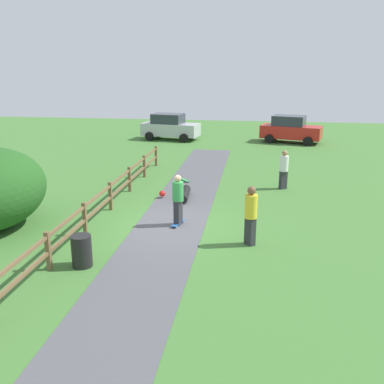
% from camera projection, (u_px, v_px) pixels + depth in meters
% --- Properties ---
extents(ground_plane, '(60.00, 60.00, 0.00)m').
position_uv_depth(ground_plane, '(171.00, 225.00, 15.06)').
color(ground_plane, '#427533').
extents(asphalt_path, '(2.40, 28.00, 0.02)m').
position_uv_depth(asphalt_path, '(171.00, 225.00, 15.06)').
color(asphalt_path, '#515156').
rests_on(asphalt_path, ground_plane).
extents(wooden_fence, '(0.12, 18.12, 1.10)m').
position_uv_depth(wooden_fence, '(98.00, 203.00, 15.24)').
color(wooden_fence, brown).
rests_on(wooden_fence, ground_plane).
extents(trash_bin, '(0.56, 0.56, 0.90)m').
position_uv_depth(trash_bin, '(82.00, 251.00, 11.85)').
color(trash_bin, black).
rests_on(trash_bin, ground_plane).
extents(skater_riding, '(0.47, 0.82, 1.79)m').
position_uv_depth(skater_riding, '(178.00, 197.00, 14.73)').
color(skater_riding, '#265999').
rests_on(skater_riding, asphalt_path).
extents(skater_fallen, '(1.31, 1.67, 0.36)m').
position_uv_depth(skater_fallen, '(183.00, 194.00, 17.96)').
color(skater_fallen, black).
rests_on(skater_fallen, asphalt_path).
extents(skateboard_loose, '(0.69, 0.73, 0.08)m').
position_uv_depth(skateboard_loose, '(184.00, 180.00, 20.68)').
color(skateboard_loose, '#338C4C').
rests_on(skateboard_loose, asphalt_path).
extents(bystander_yellow, '(0.54, 0.54, 1.88)m').
position_uv_depth(bystander_yellow, '(251.00, 213.00, 13.11)').
color(bystander_yellow, '#2D2D33').
rests_on(bystander_yellow, ground_plane).
extents(bystander_white, '(0.53, 0.53, 1.75)m').
position_uv_depth(bystander_white, '(284.00, 168.00, 19.21)').
color(bystander_white, '#2D2D33').
rests_on(bystander_white, ground_plane).
extents(parked_car_silver, '(4.43, 2.55, 1.92)m').
position_uv_depth(parked_car_silver, '(170.00, 127.00, 32.12)').
color(parked_car_silver, '#B7B7BC').
rests_on(parked_car_silver, ground_plane).
extents(parked_car_red, '(4.50, 2.79, 1.92)m').
position_uv_depth(parked_car_red, '(290.00, 129.00, 30.88)').
color(parked_car_red, red).
rests_on(parked_car_red, ground_plane).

